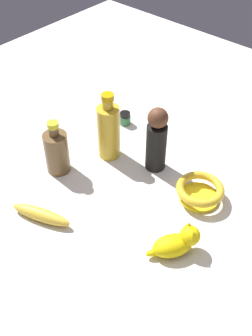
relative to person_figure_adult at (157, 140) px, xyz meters
name	(u,v)px	position (x,y,z in m)	size (l,w,h in m)	color
ground	(126,190)	(0.00, -0.13, -0.10)	(2.00, 2.00, 0.00)	silver
person_figure_adult	(157,140)	(0.00, 0.00, 0.00)	(0.08, 0.08, 0.21)	black
nail_polish_jar	(125,118)	(-0.21, 0.10, -0.08)	(0.04, 0.04, 0.04)	#326F44
cat_figurine	(177,242)	(0.23, -0.21, -0.07)	(0.10, 0.12, 0.08)	yellow
bottle_tall	(109,130)	(-0.14, -0.05, -0.01)	(0.07, 0.07, 0.22)	gold
banana	(41,215)	(-0.10, -0.36, -0.08)	(0.17, 0.04, 0.04)	yellow
bowl	(200,191)	(0.17, -0.02, -0.07)	(0.13, 0.13, 0.05)	yellow
bottle_short	(57,151)	(-0.21, -0.20, -0.03)	(0.07, 0.07, 0.17)	brown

